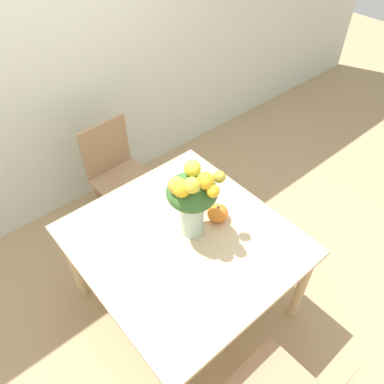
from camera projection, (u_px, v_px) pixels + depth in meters
ground_plane at (185, 303)px, 2.64m from camera, size 12.00×12.00×0.00m
wall_back at (42, 48)px, 2.49m from camera, size 8.00×0.06×2.70m
dining_table at (184, 248)px, 2.19m from camera, size 1.12×1.20×0.73m
flower_vase at (192, 198)px, 1.98m from camera, size 0.30×0.30×0.49m
pumpkin at (218, 213)px, 2.20m from camera, size 0.12×0.12×0.11m
dining_chair_near_window at (119, 176)px, 2.90m from camera, size 0.44×0.44×0.88m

